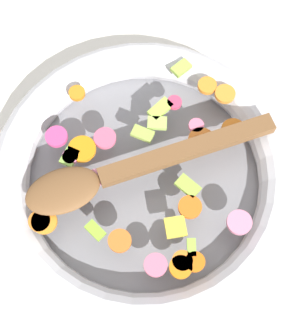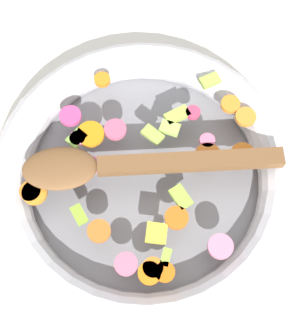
{
  "view_description": "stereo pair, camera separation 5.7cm",
  "coord_description": "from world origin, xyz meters",
  "views": [
    {
      "loc": [
        -0.13,
        -0.15,
        0.58
      ],
      "look_at": [
        0.0,
        0.0,
        0.05
      ],
      "focal_mm": 50.0,
      "sensor_mm": 36.0,
      "label": 1
    },
    {
      "loc": [
        -0.08,
        -0.19,
        0.58
      ],
      "look_at": [
        0.0,
        0.0,
        0.05
      ],
      "focal_mm": 50.0,
      "sensor_mm": 36.0,
      "label": 2
    }
  ],
  "objects": [
    {
      "name": "ground_plane",
      "position": [
        0.0,
        0.0,
        0.0
      ],
      "size": [
        4.0,
        4.0,
        0.0
      ],
      "primitive_type": "plane",
      "color": "silver"
    },
    {
      "name": "chopped_vegetables",
      "position": [
        0.0,
        -0.01,
        0.05
      ],
      "size": [
        0.31,
        0.29,
        0.01
      ],
      "color": "orange",
      "rests_on": "skillet"
    },
    {
      "name": "wooden_spoon",
      "position": [
        -0.02,
        0.01,
        0.06
      ],
      "size": [
        0.31,
        0.15,
        0.01
      ],
      "color": "brown",
      "rests_on": "chopped_vegetables"
    },
    {
      "name": "skillet",
      "position": [
        0.0,
        0.0,
        0.02
      ],
      "size": [
        0.39,
        0.39,
        0.05
      ],
      "color": "slate",
      "rests_on": "ground_plane"
    }
  ]
}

